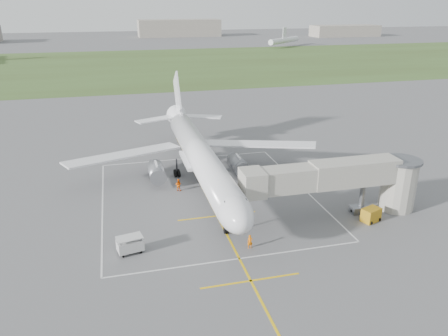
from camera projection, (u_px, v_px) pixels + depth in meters
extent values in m
plane|color=#59595C|center=(201.00, 185.00, 63.85)|extent=(700.00, 700.00, 0.00)
cube|color=#3B4F22|center=(139.00, 65.00, 181.42)|extent=(700.00, 120.00, 0.02)
cube|color=yellow|center=(209.00, 199.00, 59.32)|extent=(0.25, 60.00, 0.01)
cube|color=yellow|center=(251.00, 281.00, 42.14)|extent=(10.00, 0.25, 0.01)
cube|color=yellow|center=(217.00, 216.00, 54.80)|extent=(10.00, 0.25, 0.01)
cube|color=silver|center=(187.00, 158.00, 74.70)|extent=(28.00, 0.20, 0.01)
cube|color=silver|center=(239.00, 259.00, 45.76)|extent=(28.00, 0.20, 0.01)
cube|color=silver|center=(103.00, 208.00, 57.02)|extent=(0.20, 32.00, 0.01)
cube|color=silver|center=(301.00, 187.00, 63.44)|extent=(0.20, 32.00, 0.01)
cylinder|color=silver|center=(201.00, 156.00, 62.23)|extent=(3.80, 36.00, 3.80)
ellipsoid|color=silver|center=(235.00, 212.00, 45.95)|extent=(3.80, 7.22, 3.80)
cube|color=black|center=(237.00, 207.00, 44.76)|extent=(2.40, 1.60, 0.99)
cone|color=silver|center=(179.00, 118.00, 80.63)|extent=(3.80, 6.00, 3.80)
cube|color=silver|center=(257.00, 144.00, 70.37)|extent=(17.93, 11.24, 1.23)
cube|color=silver|center=(125.00, 155.00, 65.55)|extent=(17.93, 11.24, 1.23)
cube|color=silver|center=(197.00, 160.00, 65.50)|extent=(4.20, 8.00, 0.50)
cube|color=silver|center=(177.00, 95.00, 79.72)|extent=(0.30, 7.89, 8.65)
cube|color=silver|center=(180.00, 114.00, 78.80)|extent=(0.35, 5.00, 1.20)
cube|color=silver|center=(201.00, 116.00, 81.25)|extent=(7.85, 5.03, 0.20)
cube|color=silver|center=(156.00, 119.00, 79.32)|extent=(7.85, 5.03, 0.20)
cylinder|color=slate|center=(238.00, 164.00, 66.85)|extent=(2.30, 4.20, 2.30)
cube|color=silver|center=(238.00, 160.00, 66.29)|extent=(0.25, 2.40, 1.20)
cylinder|color=slate|center=(156.00, 171.00, 64.00)|extent=(2.30, 4.20, 2.30)
cube|color=silver|center=(156.00, 167.00, 63.45)|extent=(0.25, 2.40, 1.20)
cylinder|color=black|center=(226.00, 223.00, 50.27)|extent=(0.18, 0.18, 2.60)
cylinder|color=black|center=(225.00, 230.00, 50.57)|extent=(0.28, 0.80, 0.80)
cylinder|color=black|center=(227.00, 230.00, 50.62)|extent=(0.28, 0.80, 0.80)
cylinder|color=black|center=(214.00, 164.00, 68.08)|extent=(0.22, 0.22, 2.80)
cylinder|color=black|center=(212.00, 171.00, 68.03)|extent=(0.32, 0.96, 0.96)
cylinder|color=black|center=(216.00, 170.00, 68.16)|extent=(0.32, 0.96, 0.96)
cylinder|color=black|center=(211.00, 169.00, 68.67)|extent=(0.32, 0.96, 0.96)
cylinder|color=black|center=(215.00, 169.00, 68.79)|extent=(0.32, 0.96, 0.96)
cylinder|color=black|center=(177.00, 168.00, 66.75)|extent=(0.22, 0.22, 2.80)
cylinder|color=black|center=(176.00, 174.00, 66.70)|extent=(0.32, 0.96, 0.96)
cylinder|color=black|center=(179.00, 174.00, 66.83)|extent=(0.32, 0.96, 0.96)
cylinder|color=black|center=(175.00, 172.00, 67.33)|extent=(0.32, 0.96, 0.96)
cylinder|color=black|center=(178.00, 172.00, 67.46)|extent=(0.32, 0.96, 0.96)
cube|color=#9E998E|center=(288.00, 179.00, 51.40)|extent=(11.09, 2.90, 2.80)
cube|color=#9E998E|center=(354.00, 172.00, 53.37)|extent=(11.09, 3.10, 3.00)
cube|color=#9E998E|center=(252.00, 183.00, 50.41)|extent=(2.60, 3.40, 3.00)
cylinder|color=#5B5E63|center=(362.00, 197.00, 55.02)|extent=(0.70, 0.70, 4.20)
cube|color=#5B5E63|center=(361.00, 209.00, 55.61)|extent=(2.60, 1.40, 0.90)
cylinder|color=#9E998E|center=(398.00, 185.00, 55.77)|extent=(4.40, 4.40, 6.40)
cylinder|color=#5B5E63|center=(402.00, 161.00, 54.55)|extent=(5.00, 5.00, 0.30)
cylinder|color=black|center=(354.00, 211.00, 55.42)|extent=(0.70, 0.30, 0.70)
cylinder|color=black|center=(368.00, 209.00, 55.87)|extent=(0.70, 0.30, 0.70)
cube|color=#AF7E15|center=(371.00, 215.00, 53.29)|extent=(2.62, 2.16, 1.68)
cylinder|color=black|center=(371.00, 223.00, 52.61)|extent=(0.39, 0.54, 0.49)
cylinder|color=black|center=(379.00, 219.00, 53.46)|extent=(0.39, 0.54, 0.49)
cube|color=silver|center=(130.00, 245.00, 46.58)|extent=(2.96, 2.12, 1.18)
cube|color=silver|center=(129.00, 237.00, 46.25)|extent=(2.96, 2.12, 0.09)
cylinder|color=black|center=(121.00, 248.00, 45.52)|extent=(0.09, 0.09, 1.40)
cylinder|color=black|center=(141.00, 244.00, 46.39)|extent=(0.09, 0.09, 1.40)
cylinder|color=black|center=(118.00, 243.00, 46.60)|extent=(0.09, 0.09, 1.40)
cylinder|color=black|center=(138.00, 238.00, 47.48)|extent=(0.09, 0.09, 1.40)
cylinder|color=black|center=(123.00, 255.00, 45.94)|extent=(0.28, 0.46, 0.43)
cylinder|color=black|center=(141.00, 251.00, 46.72)|extent=(0.28, 0.46, 0.43)
cylinder|color=black|center=(120.00, 250.00, 46.93)|extent=(0.28, 0.46, 0.43)
cylinder|color=black|center=(138.00, 246.00, 47.72)|extent=(0.28, 0.46, 0.43)
imported|color=orange|center=(250.00, 242.00, 47.45)|extent=(0.60, 0.42, 1.58)
imported|color=#F05C07|center=(178.00, 185.00, 61.86)|extent=(1.06, 0.97, 1.76)
cube|color=gray|center=(179.00, 28.00, 324.12)|extent=(60.00, 20.00, 12.00)
cube|color=gray|center=(345.00, 31.00, 325.25)|extent=(50.00, 18.00, 8.00)
cylinder|color=silver|center=(284.00, 40.00, 253.33)|extent=(26.36, 23.28, 3.20)
cube|color=silver|center=(285.00, 32.00, 251.71)|extent=(3.23, 2.83, 5.50)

